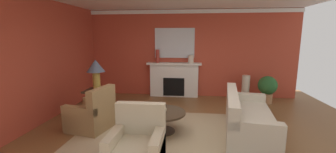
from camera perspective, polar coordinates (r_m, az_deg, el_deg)
ground_plane at (r=4.86m, az=3.65°, el=-14.02°), size 8.45×8.45×0.00m
wall_fireplace at (r=7.48m, az=4.94°, el=5.95°), size 7.10×0.12×2.88m
wall_window at (r=5.91m, az=-30.07°, el=3.47°), size 0.12×6.55×2.88m
crown_moulding at (r=7.42m, az=5.09°, el=16.41°), size 7.10×0.08×0.12m
area_rug at (r=4.83m, az=-1.62°, el=-14.04°), size 3.47×2.46×0.01m
fireplace at (r=7.42m, az=1.59°, el=-1.03°), size 1.80×0.35×1.15m
mantel_mirror at (r=7.40m, az=1.72°, el=8.65°), size 1.32×0.04×0.98m
sofa at (r=4.96m, az=19.64°, el=-10.39°), size 1.18×2.20×0.85m
armchair_near_window at (r=5.13m, az=-19.10°, el=-9.54°), size 0.95×0.95×0.95m
armchair_facing_fireplace at (r=3.58m, az=-8.00°, el=-17.98°), size 0.80×0.80×0.95m
coffee_table at (r=4.71m, az=-1.64°, el=-10.38°), size 1.00×1.00×0.45m
side_table at (r=5.83m, az=-17.73°, el=-6.12°), size 0.56×0.56×0.70m
table_lamp at (r=5.66m, az=-18.18°, el=1.92°), size 0.44×0.44×0.75m
vase_mantel_left at (r=7.32m, az=-2.72°, el=5.29°), size 0.12×0.12×0.43m
vase_tall_corner at (r=7.32m, az=19.42°, el=-2.87°), size 0.24×0.24×0.81m
vase_mantel_right at (r=7.23m, az=5.94°, el=4.50°), size 0.19×0.19×0.26m
book_red_cover at (r=4.52m, az=-2.51°, el=-9.53°), size 0.24×0.17×0.03m
book_art_folio at (r=4.60m, az=-1.89°, el=-8.61°), size 0.25×0.24×0.05m
potted_plant at (r=7.31m, az=24.33°, el=-2.54°), size 0.56×0.56×0.83m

